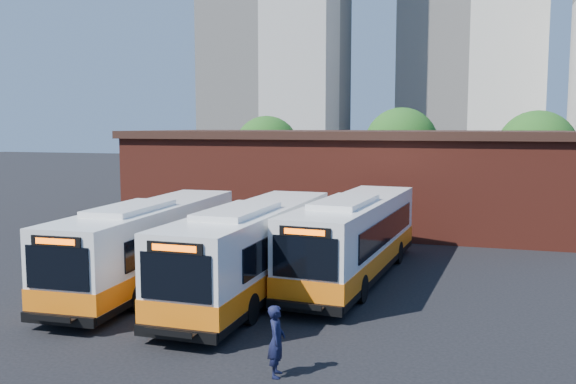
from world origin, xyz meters
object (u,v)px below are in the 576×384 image
(bus_east, at_px, (354,240))
(transit_worker, at_px, (276,341))
(bus_mideast, at_px, (254,253))
(bus_midwest, at_px, (150,247))

(bus_east, bearing_deg, transit_worker, -85.53)
(bus_mideast, distance_m, transit_worker, 8.26)
(bus_midwest, relative_size, bus_mideast, 0.98)
(bus_east, xyz_separation_m, transit_worker, (0.06, -11.22, -0.70))
(bus_mideast, height_order, bus_east, bus_east)
(bus_east, height_order, transit_worker, bus_east)
(transit_worker, bearing_deg, bus_midwest, 35.07)
(bus_mideast, xyz_separation_m, transit_worker, (3.42, -7.48, -0.70))
(bus_east, bearing_deg, bus_mideast, -127.84)
(bus_midwest, relative_size, transit_worker, 6.83)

